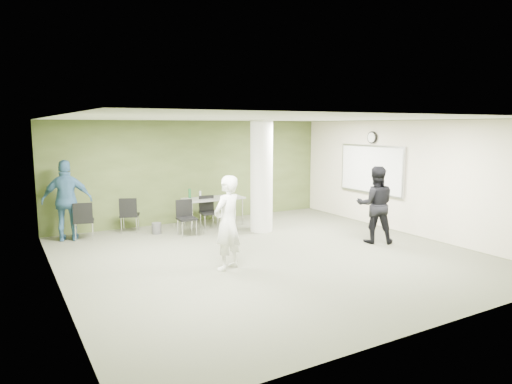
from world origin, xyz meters
TOP-DOWN VIEW (x-y plane):
  - floor at (0.00, 0.00)m, footprint 8.00×8.00m
  - ceiling at (0.00, 0.00)m, footprint 8.00×8.00m
  - wall_back at (0.00, 4.00)m, footprint 8.00×2.80m
  - wall_left at (-4.00, 0.00)m, footprint 0.02×8.00m
  - wall_right_cream at (4.00, 0.00)m, footprint 0.02×8.00m
  - column at (1.00, 2.00)m, footprint 0.56×0.56m
  - whiteboard at (3.92, 1.20)m, footprint 0.05×2.30m
  - wall_clock at (3.92, 1.20)m, footprint 0.06×0.32m
  - folding_table at (0.18, 3.17)m, footprint 1.61×0.73m
  - wastebasket at (-1.42, 3.02)m, footprint 0.24×0.24m
  - chair_back_left at (-3.09, 3.25)m, footprint 0.53×0.53m
  - chair_back_right at (-1.98, 3.45)m, footprint 0.58×0.58m
  - chair_table_left at (-0.84, 2.53)m, footprint 0.45×0.45m
  - chair_table_right at (-0.05, 2.98)m, footprint 0.45×0.45m
  - woman_white at (-1.14, -0.39)m, footprint 0.76×0.65m
  - man_black at (2.65, -0.30)m, footprint 1.08×1.03m
  - man_blue at (-3.40, 3.40)m, footprint 1.18×0.71m

SIDE VIEW (x-z plane):
  - floor at x=0.00m, z-range 0.00..0.00m
  - wastebasket at x=-1.42m, z-range 0.00..0.27m
  - chair_table_right at x=-0.05m, z-range 0.07..0.91m
  - chair_table_left at x=-0.84m, z-range 0.07..0.94m
  - chair_back_right at x=-1.98m, z-range 0.07..0.97m
  - chair_back_left at x=-3.09m, z-range 0.07..0.97m
  - folding_table at x=0.18m, z-range 0.20..1.21m
  - man_black at x=2.65m, z-range 0.00..1.76m
  - woman_white at x=-1.14m, z-range 0.00..1.76m
  - man_blue at x=-3.40m, z-range 0.00..1.88m
  - wall_back at x=0.00m, z-range 1.39..1.41m
  - wall_left at x=-4.00m, z-range 0.00..2.80m
  - wall_right_cream at x=4.00m, z-range 0.00..2.80m
  - column at x=1.00m, z-range 0.00..2.80m
  - whiteboard at x=3.92m, z-range 0.85..2.15m
  - wall_clock at x=3.92m, z-range 2.19..2.51m
  - ceiling at x=0.00m, z-range 2.80..2.80m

